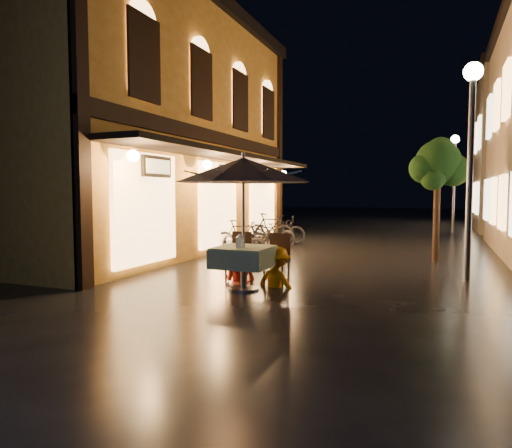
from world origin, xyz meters
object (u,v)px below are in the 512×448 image
at_px(cafe_table, 243,257).
at_px(table_lantern, 240,240).
at_px(person_orange, 240,247).
at_px(bicycle_0, 243,241).
at_px(patio_umbrella, 243,170).
at_px(person_yellow, 277,248).
at_px(streetlamp_near, 471,132).

bearing_deg(cafe_table, table_lantern, -90.00).
height_order(person_orange, bicycle_0, person_orange).
relative_size(patio_umbrella, table_lantern, 9.84).
distance_m(patio_umbrella, bicycle_0, 4.30).
xyz_separation_m(cafe_table, table_lantern, (0.00, -0.16, 0.33)).
height_order(person_yellow, bicycle_0, person_yellow).
bearing_deg(bicycle_0, table_lantern, -132.55).
bearing_deg(person_yellow, bicycle_0, -40.52).
distance_m(streetlamp_near, patio_umbrella, 4.49).
bearing_deg(cafe_table, streetlamp_near, 31.67).
bearing_deg(streetlamp_near, cafe_table, -148.33).
relative_size(table_lantern, person_yellow, 0.17).
xyz_separation_m(streetlamp_near, person_orange, (-4.09, -1.75, -2.21)).
xyz_separation_m(patio_umbrella, person_orange, (-0.32, 0.57, -1.44)).
bearing_deg(person_yellow, table_lantern, 72.17).
bearing_deg(bicycle_0, person_orange, -132.77).
height_order(streetlamp_near, table_lantern, streetlamp_near).
xyz_separation_m(person_orange, person_yellow, (0.78, -0.06, 0.02)).
xyz_separation_m(patio_umbrella, table_lantern, (-0.00, -0.16, -1.23)).
height_order(patio_umbrella, table_lantern, patio_umbrella).
distance_m(cafe_table, person_orange, 0.67).
relative_size(person_yellow, bicycle_0, 0.82).
bearing_deg(streetlamp_near, table_lantern, -146.64).
relative_size(streetlamp_near, person_orange, 3.01).
relative_size(streetlamp_near, person_yellow, 2.93).
bearing_deg(cafe_table, patio_umbrella, -14.04).
bearing_deg(person_yellow, patio_umbrella, 64.88).
bearing_deg(patio_umbrella, streetlamp_near, 31.67).
xyz_separation_m(streetlamp_near, cafe_table, (-3.77, -2.32, -2.33)).
relative_size(table_lantern, person_orange, 0.18).
xyz_separation_m(cafe_table, person_orange, (-0.32, 0.57, 0.12)).
relative_size(cafe_table, bicycle_0, 0.57).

